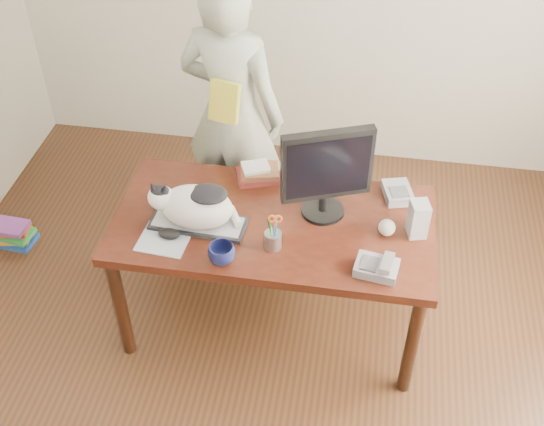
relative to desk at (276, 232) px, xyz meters
The scene contains 17 objects.
room 1.01m from the desk, 90.00° to the right, with size 4.50×4.50×4.50m.
desk is the anchor object (origin of this frame).
keyboard 0.43m from the desk, 155.02° to the right, with size 0.48×0.20×0.03m.
cat 0.50m from the desk, 155.71° to the right, with size 0.46×0.24×0.26m.
monitor 0.49m from the desk, ahead, with size 0.43×0.28×0.50m.
pen_cup 0.33m from the desk, 84.13° to the right, with size 0.09×0.09×0.21m.
mousepad 0.60m from the desk, 149.62° to the right, with size 0.25×0.23×0.01m.
mouse 0.58m from the desk, 150.36° to the right, with size 0.11×0.08×0.04m.
coffee_mug 0.48m from the desk, 116.37° to the right, with size 0.12×0.12×0.10m, color #0D1136.
phone 0.65m from the desk, 32.91° to the right, with size 0.21×0.17×0.09m.
speaker 0.74m from the desk, ahead, with size 0.11×0.11×0.19m.
baseball 0.59m from the desk, ahead, with size 0.08×0.08×0.08m.
book_stack 0.34m from the desk, 118.80° to the left, with size 0.26×0.22×0.08m.
calculator 0.66m from the desk, 19.60° to the left, with size 0.18×0.21×0.06m.
person 0.80m from the desk, 118.53° to the left, with size 0.63×0.41×1.72m, color beige.
held_book 0.76m from the desk, 126.16° to the left, with size 0.18×0.13×0.23m.
book_pile_b 1.82m from the desk, behind, with size 0.26×0.20×0.15m.
Camera 1 is at (0.39, -1.87, 3.04)m, focal length 45.00 mm.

